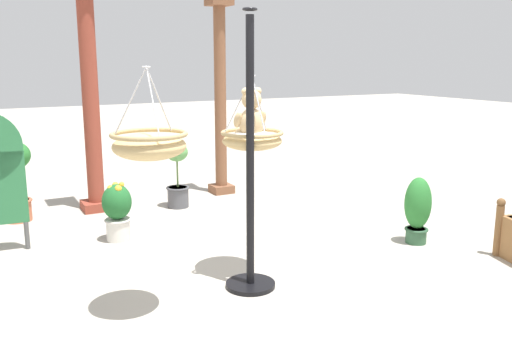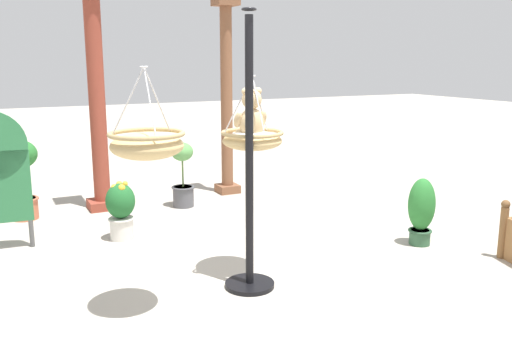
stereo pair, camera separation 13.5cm
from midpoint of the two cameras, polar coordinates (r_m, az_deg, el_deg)
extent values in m
plane|color=#A8A093|center=(5.16, 1.02, -11.07)|extent=(40.00, 40.00, 0.00)
cylinder|color=black|center=(4.61, 0.14, 1.38)|extent=(0.07, 0.07, 2.34)
cylinder|color=black|center=(4.95, 0.13, -11.83)|extent=(0.44, 0.44, 0.04)
torus|color=black|center=(4.56, 0.14, 16.52)|extent=(0.12, 0.12, 0.02)
ellipsoid|color=tan|center=(4.89, 0.39, 3.10)|extent=(0.54, 0.54, 0.16)
torus|color=tan|center=(4.87, 0.40, 3.96)|extent=(0.56, 0.56, 0.04)
ellipsoid|color=silver|center=(4.88, 0.40, 3.34)|extent=(0.47, 0.47, 0.13)
cylinder|color=#B7B7BC|center=(4.95, 1.19, 6.99)|extent=(0.23, 0.14, 0.51)
cylinder|color=#B7B7BC|center=(4.86, -1.07, 6.90)|extent=(0.23, 0.14, 0.51)
cylinder|color=#B7B7BC|center=(4.74, 1.08, 6.79)|extent=(0.01, 0.26, 0.51)
torus|color=#B7B7BC|center=(4.83, 0.40, 9.86)|extent=(0.06, 0.06, 0.01)
ellipsoid|color=tan|center=(4.87, 0.34, 4.96)|extent=(0.23, 0.20, 0.27)
sphere|color=tan|center=(4.85, 0.35, 7.44)|extent=(0.18, 0.18, 0.18)
ellipsoid|color=#D9B683|center=(4.91, -0.01, 7.34)|extent=(0.08, 0.06, 0.06)
sphere|color=black|center=(4.94, -0.15, 7.39)|extent=(0.02, 0.02, 0.02)
sphere|color=tan|center=(4.82, -0.32, 8.26)|extent=(0.07, 0.07, 0.07)
sphere|color=tan|center=(4.88, 1.01, 8.30)|extent=(0.07, 0.07, 0.07)
ellipsoid|color=tan|center=(4.84, -1.09, 5.32)|extent=(0.07, 0.13, 0.17)
ellipsoid|color=tan|center=(4.95, 1.45, 5.46)|extent=(0.07, 0.13, 0.17)
ellipsoid|color=tan|center=(4.94, -0.83, 3.89)|extent=(0.08, 0.16, 0.08)
ellipsoid|color=tan|center=(5.00, 0.48, 3.98)|extent=(0.08, 0.16, 0.08)
ellipsoid|color=tan|center=(4.12, -10.41, 2.53)|extent=(0.55, 0.55, 0.20)
torus|color=tan|center=(4.11, -10.46, 3.79)|extent=(0.57, 0.57, 0.04)
cylinder|color=#B7B7BC|center=(4.18, -9.38, 7.32)|extent=(0.23, 0.14, 0.49)
cylinder|color=#B7B7BC|center=(4.12, -12.29, 7.15)|extent=(0.23, 0.14, 0.49)
cylinder|color=#B7B7BC|center=(3.96, -10.07, 7.07)|extent=(0.01, 0.26, 0.49)
torus|color=#B7B7BC|center=(4.07, -10.71, 10.60)|extent=(0.06, 0.06, 0.01)
cylinder|color=brown|center=(7.42, -15.79, 7.22)|extent=(0.21, 0.21, 2.95)
cube|color=brown|center=(7.65, -15.21, -3.41)|extent=(0.38, 0.38, 0.12)
cylinder|color=brown|center=(8.06, -2.61, 7.14)|extent=(0.17, 0.17, 2.72)
cube|color=brown|center=(8.27, -2.53, -1.89)|extent=(0.31, 0.31, 0.12)
cube|color=brown|center=(8.08, -2.71, 17.17)|extent=(0.33, 0.33, 0.10)
cylinder|color=brown|center=(6.10, 24.99, -5.92)|extent=(0.08, 0.08, 0.53)
sphere|color=brown|center=(6.02, 25.23, -3.21)|extent=(0.09, 0.09, 0.09)
cylinder|color=#4C4C51|center=(7.52, -7.09, -2.72)|extent=(0.28, 0.28, 0.28)
torus|color=#444449|center=(7.49, -7.12, -1.76)|extent=(0.32, 0.32, 0.03)
cylinder|color=#382819|center=(7.49, -7.11, -1.79)|extent=(0.25, 0.25, 0.03)
cylinder|color=#4C6B38|center=(7.44, -7.15, -0.32)|extent=(0.02, 0.02, 0.36)
ellipsoid|color=#56934C|center=(7.39, -7.21, 1.96)|extent=(0.30, 0.30, 0.25)
cylinder|color=#2D5638|center=(6.26, 17.33, -6.65)|extent=(0.22, 0.22, 0.16)
torus|color=#294E32|center=(6.24, 17.37, -6.02)|extent=(0.26, 0.26, 0.03)
cylinder|color=#382819|center=(6.24, 17.36, -6.07)|extent=(0.20, 0.20, 0.03)
ellipsoid|color=#28702D|center=(6.16, 17.53, -3.40)|extent=(0.29, 0.29, 0.57)
cylinder|color=#BC6042|center=(7.46, -22.55, -3.70)|extent=(0.33, 0.33, 0.27)
torus|color=#A9573B|center=(7.43, -22.62, -2.77)|extent=(0.36, 0.36, 0.03)
cylinder|color=#382819|center=(7.43, -22.62, -2.81)|extent=(0.29, 0.29, 0.03)
cylinder|color=#4C6B38|center=(7.38, -22.75, -1.21)|extent=(0.02, 0.02, 0.40)
ellipsoid|color=#28702D|center=(7.31, -22.97, 1.57)|extent=(0.41, 0.41, 0.35)
cylinder|color=beige|center=(6.31, -13.26, -5.92)|extent=(0.26, 0.26, 0.24)
torus|color=#BCB7AE|center=(6.28, -13.30, -4.94)|extent=(0.29, 0.29, 0.03)
cylinder|color=#382819|center=(6.28, -13.30, -4.98)|extent=(0.23, 0.23, 0.03)
ellipsoid|color=#1E5B28|center=(6.22, -13.39, -3.11)|extent=(0.32, 0.32, 0.40)
sphere|color=gold|center=(6.18, -12.92, -1.35)|extent=(0.06, 0.06, 0.06)
sphere|color=gold|center=(6.29, -13.52, -1.40)|extent=(0.07, 0.07, 0.07)
sphere|color=gold|center=(6.18, -14.02, -1.70)|extent=(0.07, 0.07, 0.07)
sphere|color=gold|center=(6.11, -13.24, -1.77)|extent=(0.08, 0.08, 0.08)
cylinder|color=#4C4C4C|center=(6.34, -21.84, -6.11)|extent=(0.05, 0.05, 0.30)
camera|label=1|loc=(0.07, -89.21, 0.16)|focal=38.27mm
camera|label=2|loc=(0.07, 90.79, -0.16)|focal=38.27mm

